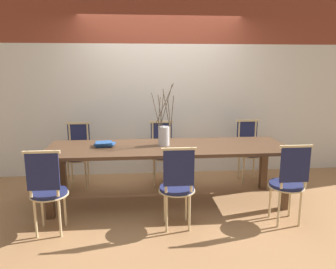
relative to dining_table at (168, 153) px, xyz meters
name	(u,v)px	position (x,y,z in m)	size (l,w,h in m)	color
ground_plane	(168,202)	(0.00, 0.00, -0.66)	(16.00, 16.00, 0.00)	#9E7047
wall_rear	(161,75)	(0.00, 1.24, 0.94)	(12.00, 0.06, 3.20)	silver
dining_table	(168,153)	(0.00, 0.00, 0.00)	(3.02, 0.90, 0.75)	#4C3321
chair_near_leftend	(47,189)	(-1.31, -0.72, -0.16)	(0.40, 0.40, 0.94)	#1E234C
chair_near_left	(177,184)	(0.04, -0.72, -0.16)	(0.40, 0.40, 0.94)	#1E234C
chair_near_center	(289,181)	(1.27, -0.72, -0.16)	(0.40, 0.40, 0.94)	#1E234C
chair_far_leftend	(78,152)	(-1.25, 0.72, -0.16)	(0.40, 0.40, 0.94)	#1E234C
chair_far_left	(162,151)	(-0.03, 0.72, -0.16)	(0.40, 0.40, 0.94)	#1E234C
chair_far_center	(249,149)	(1.31, 0.72, -0.16)	(0.40, 0.40, 0.94)	#1E234C
vase_centerpiece	(164,135)	(-0.05, 0.06, 0.22)	(0.29, 0.29, 0.78)	silver
book_stack	(104,144)	(-0.80, 0.06, 0.12)	(0.26, 0.21, 0.06)	#234C8C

